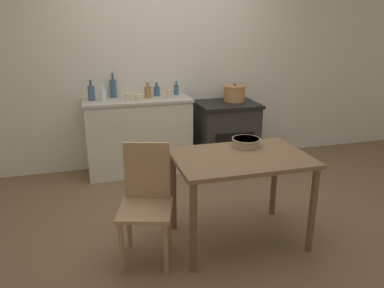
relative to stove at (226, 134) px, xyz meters
The scene contains 18 objects.
ground_plane 1.49m from the stove, 119.12° to the right, with size 14.00×14.00×0.00m, color brown.
wall_back 1.16m from the stove, 153.99° to the left, with size 8.00×0.07×2.55m.
counter_cabinet 1.12m from the stove, behind, with size 1.27×0.52×0.92m.
stove is the anchor object (origin of this frame).
work_table 1.81m from the stove, 107.22° to the right, with size 1.09×0.74×0.77m.
chair 2.17m from the stove, 127.43° to the right, with size 0.50×0.50×0.91m.
flour_sack 0.54m from the stove, 70.91° to the right, with size 0.29×0.21×0.31m, color beige.
stock_pot 0.53m from the stove, 26.47° to the left, with size 0.28×0.28×0.22m.
mixing_bowl_large 1.60m from the stove, 104.77° to the right, with size 0.25×0.25×0.07m.
bottle_far_left 0.86m from the stove, 161.54° to the left, with size 0.06×0.06×0.17m.
bottle_left 1.53m from the stove, behind, with size 0.08×0.08×0.29m.
bottle_mid_left 1.05m from the stove, 167.70° to the left, with size 0.08×0.08×0.16m.
bottle_center_left 1.62m from the stove, behind, with size 0.07×0.07×0.18m.
bottle_center 1.15m from the stove, behind, with size 0.08×0.08×0.19m.
bottle_center_right 1.75m from the stove, behind, with size 0.08×0.08×0.24m.
cup_mid_right 1.24m from the stove, behind, with size 0.09×0.09×0.08m, color beige.
cup_right 1.36m from the stove, behind, with size 0.07×0.07×0.09m, color beige.
cup_far_right 0.94m from the stove, behind, with size 0.07×0.07×0.10m, color beige.
Camera 1 is at (-1.00, -3.10, 1.80)m, focal length 35.00 mm.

